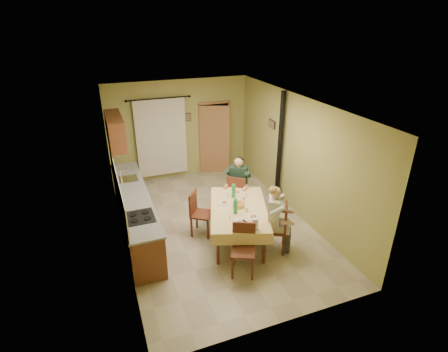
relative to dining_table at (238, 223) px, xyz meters
name	(u,v)px	position (x,y,z in m)	size (l,w,h in m)	color
floor	(215,225)	(-0.28, 0.67, -0.38)	(4.00, 6.00, 0.01)	tan
room_shell	(214,150)	(-0.28, 0.67, 1.44)	(4.04, 6.04, 2.82)	tan
kitchen_run	(135,212)	(-1.99, 1.07, 0.10)	(0.64, 3.64, 1.56)	brown
upper_cabinets	(115,131)	(-2.10, 2.37, 1.57)	(0.35, 1.40, 0.70)	brown
curtain	(162,137)	(-0.83, 3.57, 0.88)	(1.70, 0.07, 2.22)	black
doorway	(215,138)	(0.76, 3.58, 0.67)	(0.96, 0.35, 2.15)	black
dining_table	(238,223)	(0.00, 0.00, 0.00)	(1.71, 2.19, 0.76)	#E7BF7A
tableware	(240,208)	(-0.02, -0.11, 0.45)	(0.68, 1.64, 0.33)	white
chair_far	(237,201)	(0.42, 1.04, -0.09)	(0.62, 0.62, 1.00)	#552617
chair_near	(243,259)	(-0.34, -1.02, -0.09)	(0.56, 0.56, 0.98)	#552617
chair_right	(275,237)	(0.54, -0.60, -0.09)	(0.62, 0.62, 1.02)	#552617
chair_left	(201,222)	(-0.67, 0.48, -0.09)	(0.59, 0.59, 0.99)	#552617
man_far	(238,179)	(0.43, 1.05, 0.50)	(0.65, 0.64, 1.39)	#192D23
man_right	(276,212)	(0.53, -0.59, 0.50)	(0.62, 0.65, 1.39)	beige
stove_flue	(279,163)	(1.62, 1.27, 0.65)	(0.24, 0.24, 2.80)	black
picture_back	(188,117)	(-0.03, 3.64, 1.37)	(0.19, 0.03, 0.23)	black
picture_right	(272,124)	(1.69, 1.87, 1.47)	(0.03, 0.31, 0.21)	brown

